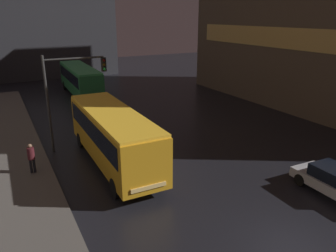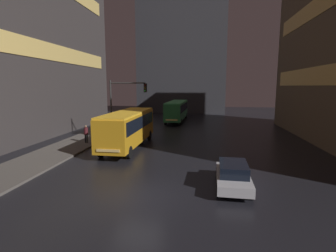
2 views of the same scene
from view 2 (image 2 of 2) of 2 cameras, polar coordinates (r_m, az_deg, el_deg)
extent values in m
plane|color=black|center=(14.10, -6.53, -14.86)|extent=(120.00, 120.00, 0.00)
cube|color=#56514C|center=(26.24, -20.37, -4.07)|extent=(4.00, 48.00, 0.15)
cube|color=#383333|center=(36.09, -30.43, 18.95)|extent=(10.00, 29.22, 25.52)
cube|color=#EAC66B|center=(32.83, -22.92, 14.36)|extent=(0.24, 24.84, 1.80)
cube|color=#E0B25B|center=(29.35, 29.49, 9.44)|extent=(0.24, 23.19, 1.80)
cube|color=#E0B25B|center=(30.28, 30.49, 21.95)|extent=(0.24, 23.19, 1.80)
cube|color=#2D2D33|center=(59.32, 3.22, 14.04)|extent=(18.00, 12.00, 22.33)
cube|color=#EAC66B|center=(59.04, 12.01, 10.04)|extent=(0.24, 10.20, 1.80)
cube|color=#EAC66B|center=(59.70, 12.25, 17.22)|extent=(0.24, 10.20, 1.80)
cube|color=orange|center=(24.20, -8.67, -0.38)|extent=(2.66, 10.07, 2.60)
cube|color=black|center=(24.12, -8.70, 0.91)|extent=(2.71, 9.27, 1.10)
cube|color=yellow|center=(24.03, -8.75, 2.87)|extent=(2.60, 9.87, 0.16)
cube|color=#F4CC72|center=(19.71, -12.92, -5.25)|extent=(1.78, 0.12, 0.20)
cylinder|color=black|center=(20.74, -8.41, -5.70)|extent=(0.26, 1.00, 1.00)
cylinder|color=black|center=(21.53, -14.43, -5.35)|extent=(0.26, 1.00, 1.00)
cylinder|color=black|center=(27.59, -4.07, -2.03)|extent=(0.26, 1.00, 1.00)
cylinder|color=black|center=(28.18, -8.73, -1.88)|extent=(0.26, 1.00, 1.00)
cube|color=#236B38|center=(41.76, 1.93, 3.44)|extent=(2.69, 11.03, 2.52)
cube|color=black|center=(41.71, 1.93, 4.14)|extent=(2.72, 10.15, 1.10)
cube|color=#399252|center=(41.66, 1.94, 5.28)|extent=(2.63, 10.81, 0.16)
cube|color=#F4CC72|center=(36.44, 0.79, 1.32)|extent=(1.67, 0.15, 0.20)
cylinder|color=black|center=(37.75, 2.75, 0.88)|extent=(0.28, 1.01, 1.00)
cylinder|color=black|center=(38.06, -0.51, 0.95)|extent=(0.28, 1.01, 1.00)
cylinder|color=black|center=(45.81, 3.94, 2.25)|extent=(0.28, 1.01, 1.00)
cylinder|color=black|center=(46.06, 1.24, 2.30)|extent=(0.28, 1.01, 1.00)
cube|color=#B7B7BC|center=(15.34, 13.94, -10.89)|extent=(1.93, 4.39, 0.50)
cube|color=black|center=(15.16, 14.02, -8.92)|extent=(1.60, 2.43, 0.60)
cylinder|color=black|center=(14.15, 17.71, -13.76)|extent=(0.22, 0.65, 0.64)
cylinder|color=black|center=(14.01, 10.93, -13.72)|extent=(0.22, 0.65, 0.64)
cylinder|color=black|center=(16.87, 16.35, -9.99)|extent=(0.22, 0.65, 0.64)
cylinder|color=black|center=(16.76, 10.75, -9.92)|extent=(0.22, 0.65, 0.64)
cylinder|color=black|center=(26.80, -17.53, -2.62)|extent=(0.14, 0.14, 0.81)
cylinder|color=black|center=(26.72, -17.18, -2.63)|extent=(0.14, 0.14, 0.81)
cylinder|color=#4C191E|center=(26.63, -17.43, -1.05)|extent=(0.46, 0.46, 0.68)
sphere|color=#8C664C|center=(26.56, -17.47, -0.09)|extent=(0.22, 0.22, 0.22)
cylinder|color=#2D2D2D|center=(28.45, -12.26, 3.44)|extent=(0.16, 0.16, 6.24)
cylinder|color=#2D2D2D|center=(27.75, -8.78, 9.24)|extent=(3.74, 0.12, 0.12)
cube|color=black|center=(27.28, -4.95, 8.27)|extent=(0.30, 0.24, 0.90)
sphere|color=#390706|center=(27.15, -5.02, 8.86)|extent=(0.18, 0.18, 0.18)
sphere|color=#3B2B07|center=(27.15, -5.01, 8.27)|extent=(0.18, 0.18, 0.18)
sphere|color=green|center=(27.15, -5.01, 7.68)|extent=(0.18, 0.18, 0.18)
camera|label=1|loc=(13.89, -59.78, 16.61)|focal=35.00mm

